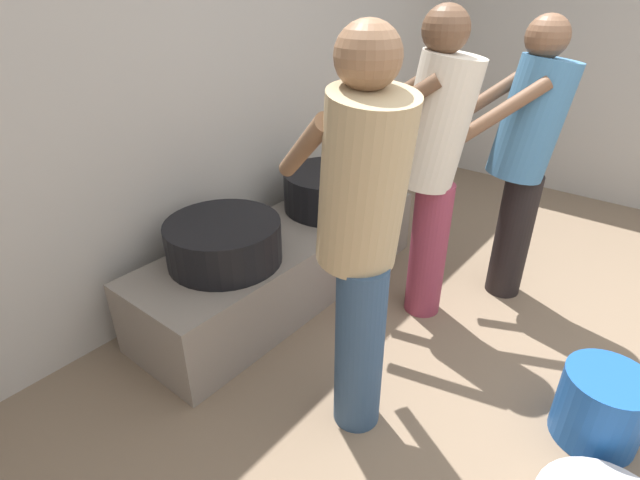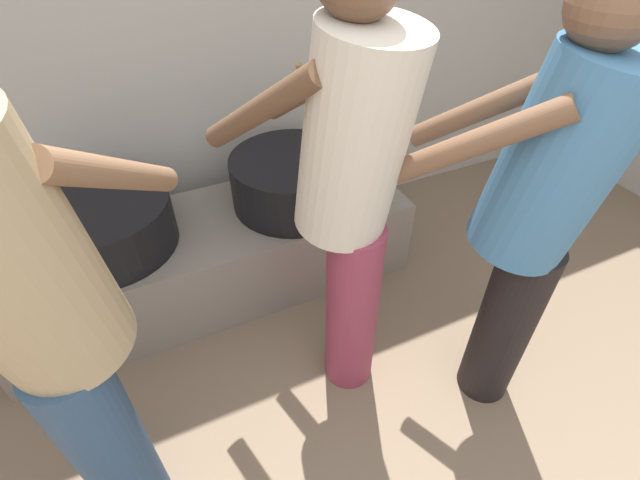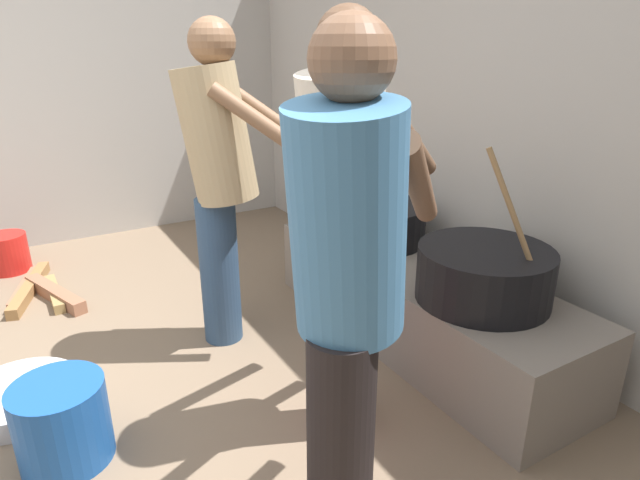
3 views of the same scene
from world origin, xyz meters
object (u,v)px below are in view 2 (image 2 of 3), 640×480
at_px(cooking_pot_secondary, 103,226).
at_px(cook_in_tan_shirt, 44,317).
at_px(cook_in_blue_shirt, 538,211).
at_px(cook_in_cream_shirt, 351,189).
at_px(cooking_pot_main, 293,180).

bearing_deg(cooking_pot_secondary, cook_in_tan_shirt, -95.04).
height_order(cook_in_tan_shirt, cook_in_blue_shirt, cook_in_tan_shirt).
height_order(cooking_pot_secondary, cook_in_cream_shirt, cook_in_cream_shirt).
distance_m(cook_in_tan_shirt, cook_in_blue_shirt, 1.34).
bearing_deg(cooking_pot_main, cook_in_cream_shirt, -96.24).
relative_size(cook_in_tan_shirt, cook_in_cream_shirt, 0.99).
xyz_separation_m(cooking_pot_secondary, cook_in_cream_shirt, (0.78, -0.72, 0.40)).
relative_size(cook_in_cream_shirt, cook_in_blue_shirt, 1.03).
distance_m(cooking_pot_secondary, cook_in_cream_shirt, 1.14).
distance_m(cooking_pot_main, cook_in_cream_shirt, 0.80).
bearing_deg(cooking_pot_secondary, cook_in_blue_shirt, -39.08).
bearing_deg(cook_in_cream_shirt, cooking_pot_secondary, 137.29).
relative_size(cooking_pot_main, cook_in_tan_shirt, 0.43).
xyz_separation_m(cook_in_tan_shirt, cook_in_cream_shirt, (0.86, 0.16, 0.01)).
bearing_deg(cook_in_tan_shirt, cooking_pot_main, 42.40).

